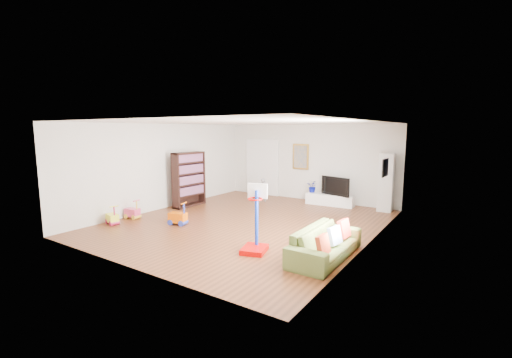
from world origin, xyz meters
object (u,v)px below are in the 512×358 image
Objects in this scene: basketball_hoop at (254,219)px; media_console at (330,200)px; sofa at (326,243)px; bookshelf at (189,179)px.

media_console is at bearing 77.23° from basketball_hoop.
bookshelf is at bearing 71.33° from sofa.
sofa reaches higher than media_console.
basketball_hoop reaches higher than sofa.
basketball_hoop reaches higher than media_console.
sofa is 1.45× the size of basketball_hoop.
bookshelf is 1.26× the size of basketball_hoop.
media_console is 4.74m from bookshelf.
media_console is 0.78× the size of sofa.
sofa is (1.70, -4.58, 0.11)m from media_console.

